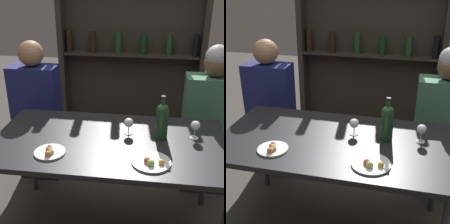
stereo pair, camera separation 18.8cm
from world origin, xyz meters
The scene contains 9 objects.
dining_table centered at (0.00, 0.00, 0.70)m, with size 1.57×0.84×0.76m.
wine_rack_wall centered at (0.00, 1.69, 1.04)m, with size 1.63×0.21×2.02m.
wine_bottle centered at (0.34, 0.08, 0.90)m, with size 0.08×0.08×0.30m.
wine_glass_0 centered at (0.12, 0.11, 0.84)m, with size 0.06×0.06×0.12m.
wine_glass_1 centered at (0.57, 0.11, 0.85)m, with size 0.06×0.06×0.13m.
food_plate_0 centered at (-0.34, -0.22, 0.77)m, with size 0.20×0.20×0.04m.
food_plate_1 centered at (0.29, -0.25, 0.77)m, with size 0.23×0.23×0.05m.
seated_person_left centered at (-0.75, 0.62, 0.61)m, with size 0.41×0.22×1.29m.
seated_person_right centered at (0.75, 0.62, 0.62)m, with size 0.44×0.22×1.30m.
Camera 1 is at (0.27, -1.81, 1.79)m, focal length 50.00 mm.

